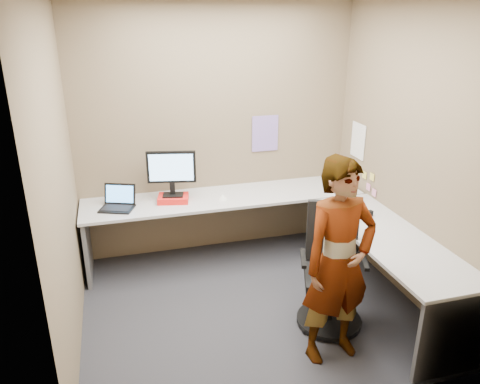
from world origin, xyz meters
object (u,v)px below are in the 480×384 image
object	(u,v)px
monitor	(171,170)
person	(339,262)
desk	(282,226)
office_chair	(331,277)

from	to	relation	value
monitor	person	distance (m)	2.05
desk	office_chair	bearing A→B (deg)	-77.07
desk	office_chair	xyz separation A→B (m)	(0.18, -0.76, -0.16)
monitor	office_chair	world-z (taller)	monitor
desk	monitor	distance (m)	1.25
office_chair	person	bearing A→B (deg)	-91.63
person	monitor	bearing A→B (deg)	111.74
monitor	office_chair	bearing A→B (deg)	-37.83
desk	monitor	bearing A→B (deg)	148.17
office_chair	person	size ratio (longest dim) A/B	0.64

